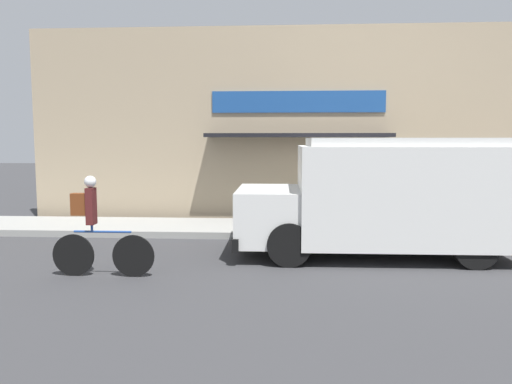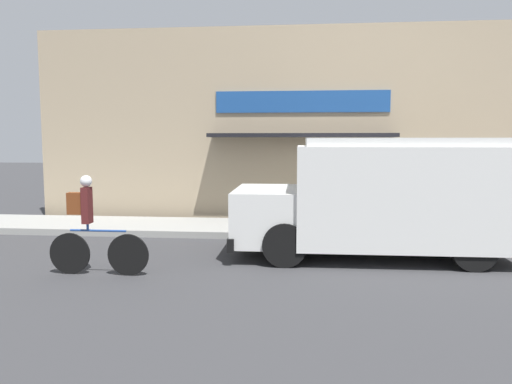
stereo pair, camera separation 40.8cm
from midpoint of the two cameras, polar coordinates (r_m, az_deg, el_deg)
name	(u,v)px [view 2 (the right image)]	position (r m, az deg, el deg)	size (l,w,h in m)	color
ground_plane	(354,242)	(11.26, 12.13, -5.59)	(70.00, 70.00, 0.00)	#38383A
sidewalk	(350,230)	(12.25, 11.61, -4.27)	(28.00, 2.06, 0.15)	#999993
storefront	(346,126)	(13.51, 11.06, 7.46)	(16.88, 1.03, 5.21)	tan
school_bus	(385,195)	(9.89, 15.63, -0.38)	(5.26, 2.78, 2.27)	white
cyclist	(91,228)	(8.63, -17.03, -4.01)	(1.70, 0.20, 1.66)	black
trash_bin	(325,205)	(12.63, 8.78, -1.47)	(0.65, 0.65, 0.91)	#2D5138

